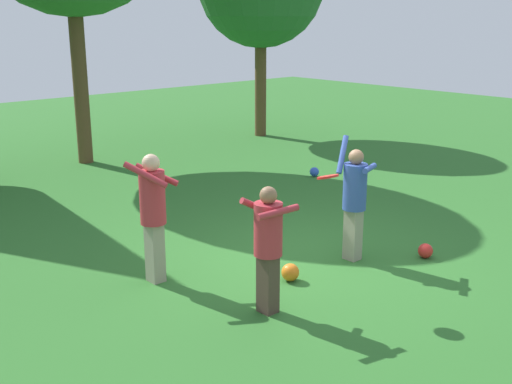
# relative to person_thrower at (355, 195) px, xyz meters

# --- Properties ---
(ground_plane) EXTENTS (40.00, 40.00, 0.00)m
(ground_plane) POSITION_rel_person_thrower_xyz_m (-0.42, 0.54, -0.98)
(ground_plane) COLOR #2D6B28
(person_thrower) EXTENTS (0.63, 0.63, 1.82)m
(person_thrower) POSITION_rel_person_thrower_xyz_m (0.00, 0.00, 0.00)
(person_thrower) COLOR gray
(person_thrower) RESTS_ON ground_plane
(person_catcher) EXTENTS (0.60, 0.56, 1.57)m
(person_catcher) POSITION_rel_person_thrower_xyz_m (-2.10, -0.42, -0.05)
(person_catcher) COLOR #4C382D
(person_catcher) RESTS_ON ground_plane
(person_bystander) EXTENTS (0.74, 0.76, 1.75)m
(person_bystander) POSITION_rel_person_thrower_xyz_m (-2.58, 1.27, 0.07)
(person_bystander) COLOR gray
(person_bystander) RESTS_ON ground_plane
(frisbee) EXTENTS (0.28, 0.28, 0.09)m
(frisbee) POSITION_rel_person_thrower_xyz_m (-1.24, -0.57, 0.59)
(frisbee) COLOR red
(ball_red) EXTENTS (0.22, 0.22, 0.22)m
(ball_red) POSITION_rel_person_thrower_xyz_m (0.84, -0.70, -0.87)
(ball_red) COLOR red
(ball_red) RESTS_ON ground_plane
(ball_blue) EXTENTS (0.21, 0.21, 0.21)m
(ball_blue) POSITION_rel_person_thrower_xyz_m (3.24, 3.74, -0.88)
(ball_blue) COLOR blue
(ball_blue) RESTS_ON ground_plane
(ball_orange) EXTENTS (0.24, 0.24, 0.24)m
(ball_orange) POSITION_rel_person_thrower_xyz_m (-1.24, 0.05, -0.86)
(ball_orange) COLOR orange
(ball_orange) RESTS_ON ground_plane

